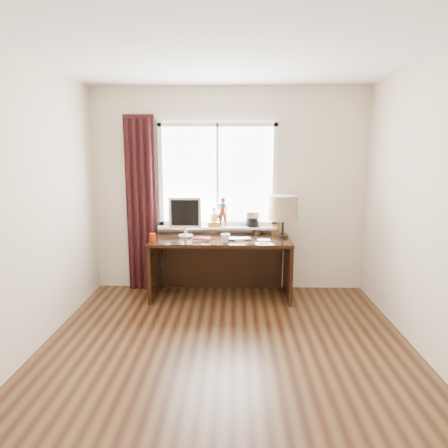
{
  "coord_description": "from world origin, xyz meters",
  "views": [
    {
      "loc": [
        0.06,
        -3.13,
        1.81
      ],
      "look_at": [
        -0.05,
        1.25,
        1.0
      ],
      "focal_mm": 32.0,
      "sensor_mm": 36.0,
      "label": 1
    }
  ],
  "objects_px": {
    "desk": "(221,256)",
    "table_lamp": "(283,208)",
    "red_cup": "(153,237)",
    "laptop": "(239,239)",
    "monitor": "(185,214)",
    "mug": "(225,238)"
  },
  "relations": [
    {
      "from": "mug",
      "to": "table_lamp",
      "type": "xyz_separation_m",
      "value": [
        0.7,
        0.29,
        0.31
      ]
    },
    {
      "from": "mug",
      "to": "monitor",
      "type": "xyz_separation_m",
      "value": [
        -0.51,
        0.33,
        0.22
      ]
    },
    {
      "from": "laptop",
      "to": "desk",
      "type": "height_order",
      "value": "laptop"
    },
    {
      "from": "mug",
      "to": "monitor",
      "type": "height_order",
      "value": "monitor"
    },
    {
      "from": "desk",
      "to": "monitor",
      "type": "relative_size",
      "value": 3.47
    },
    {
      "from": "laptop",
      "to": "red_cup",
      "type": "bearing_deg",
      "value": -177.58
    },
    {
      "from": "red_cup",
      "to": "monitor",
      "type": "distance_m",
      "value": 0.52
    },
    {
      "from": "laptop",
      "to": "monitor",
      "type": "xyz_separation_m",
      "value": [
        -0.66,
        0.18,
        0.27
      ]
    },
    {
      "from": "mug",
      "to": "desk",
      "type": "bearing_deg",
      "value": 101.06
    },
    {
      "from": "red_cup",
      "to": "table_lamp",
      "type": "xyz_separation_m",
      "value": [
        1.56,
        0.26,
        0.32
      ]
    },
    {
      "from": "laptop",
      "to": "monitor",
      "type": "bearing_deg",
      "value": 160.61
    },
    {
      "from": "desk",
      "to": "table_lamp",
      "type": "bearing_deg",
      "value": -1.23
    },
    {
      "from": "desk",
      "to": "mug",
      "type": "bearing_deg",
      "value": -78.94
    },
    {
      "from": "red_cup",
      "to": "table_lamp",
      "type": "relative_size",
      "value": 0.19
    },
    {
      "from": "laptop",
      "to": "mug",
      "type": "distance_m",
      "value": 0.22
    },
    {
      "from": "laptop",
      "to": "table_lamp",
      "type": "xyz_separation_m",
      "value": [
        0.54,
        0.14,
        0.35
      ]
    },
    {
      "from": "desk",
      "to": "monitor",
      "type": "distance_m",
      "value": 0.69
    },
    {
      "from": "laptop",
      "to": "red_cup",
      "type": "height_order",
      "value": "red_cup"
    },
    {
      "from": "monitor",
      "to": "mug",
      "type": "bearing_deg",
      "value": -32.9
    },
    {
      "from": "mug",
      "to": "table_lamp",
      "type": "height_order",
      "value": "table_lamp"
    },
    {
      "from": "red_cup",
      "to": "laptop",
      "type": "bearing_deg",
      "value": 6.71
    },
    {
      "from": "red_cup",
      "to": "desk",
      "type": "xyz_separation_m",
      "value": [
        0.8,
        0.28,
        -0.29
      ]
    }
  ]
}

